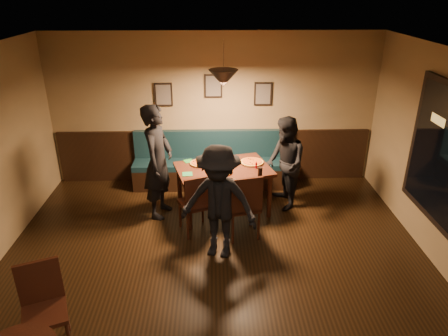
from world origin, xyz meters
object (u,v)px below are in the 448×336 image
at_px(chair_near_left, 195,202).
at_px(diner_left, 158,162).
at_px(tabasco_bottle, 256,165).
at_px(cafe_chair_far, 44,312).
at_px(chair_near_right, 242,204).
at_px(diner_right, 285,164).
at_px(diner_front, 219,203).
at_px(dining_table, 223,190).
at_px(soda_glass, 260,172).
at_px(booth_bench, 214,161).

distance_m(chair_near_left, diner_left, 0.92).
distance_m(tabasco_bottle, cafe_chair_far, 3.72).
bearing_deg(chair_near_right, diner_right, 36.40).
distance_m(chair_near_right, diner_left, 1.52).
xyz_separation_m(chair_near_left, diner_front, (0.35, -0.61, 0.33)).
xyz_separation_m(diner_left, diner_front, (0.94, -1.16, -0.11)).
distance_m(dining_table, soda_glass, 0.81).
bearing_deg(tabasco_bottle, soda_glass, -84.22).
bearing_deg(cafe_chair_far, booth_bench, -136.39).
distance_m(diner_right, diner_front, 1.76).
xyz_separation_m(dining_table, cafe_chair_far, (-1.89, -2.84, 0.09)).
relative_size(booth_bench, diner_right, 1.89).
xyz_separation_m(booth_bench, chair_near_right, (0.41, -1.71, 0.03)).
distance_m(diner_right, tabasco_bottle, 0.54).
bearing_deg(diner_front, dining_table, 102.10).
relative_size(booth_bench, diner_front, 1.82).
distance_m(diner_front, cafe_chair_far, 2.45).
distance_m(diner_left, tabasco_bottle, 1.57).
distance_m(dining_table, tabasco_bottle, 0.70).
bearing_deg(diner_right, dining_table, -89.93).
bearing_deg(chair_near_left, tabasco_bottle, 8.29).
xyz_separation_m(chair_near_right, soda_glass, (0.30, 0.39, 0.35)).
xyz_separation_m(dining_table, diner_left, (-1.04, -0.06, 0.54)).
relative_size(dining_table, chair_near_right, 1.41).
bearing_deg(dining_table, soda_glass, -46.43).
height_order(chair_near_right, cafe_chair_far, chair_near_right).
bearing_deg(chair_near_right, chair_near_left, 156.72).
height_order(booth_bench, cafe_chair_far, booth_bench).
xyz_separation_m(diner_left, tabasco_bottle, (1.57, 0.02, -0.08)).
relative_size(dining_table, cafe_chair_far, 1.52).
xyz_separation_m(soda_glass, cafe_chair_far, (-2.45, -2.50, -0.38)).
xyz_separation_m(booth_bench, dining_table, (0.15, -0.98, -0.10)).
bearing_deg(tabasco_bottle, dining_table, 175.95).
distance_m(booth_bench, soda_glass, 1.54).
bearing_deg(chair_near_right, dining_table, 96.97).
xyz_separation_m(dining_table, diner_right, (1.02, 0.15, 0.39)).
distance_m(chair_near_right, cafe_chair_far, 3.02).
xyz_separation_m(chair_near_right, diner_front, (-0.36, -0.48, 0.30)).
relative_size(diner_left, soda_glass, 12.23).
distance_m(diner_front, tabasco_bottle, 1.33).
xyz_separation_m(booth_bench, diner_right, (1.17, -0.83, 0.29)).
height_order(booth_bench, diner_left, diner_left).
height_order(dining_table, chair_near_right, chair_near_right).
bearing_deg(cafe_chair_far, diner_front, -159.58).
bearing_deg(diner_front, diner_left, 145.95).
relative_size(booth_bench, soda_glass, 19.56).
bearing_deg(chair_near_right, cafe_chair_far, -148.24).
height_order(diner_right, diner_front, diner_front).
xyz_separation_m(booth_bench, soda_glass, (0.71, -1.32, 0.37)).
bearing_deg(cafe_chair_far, dining_table, -145.50).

